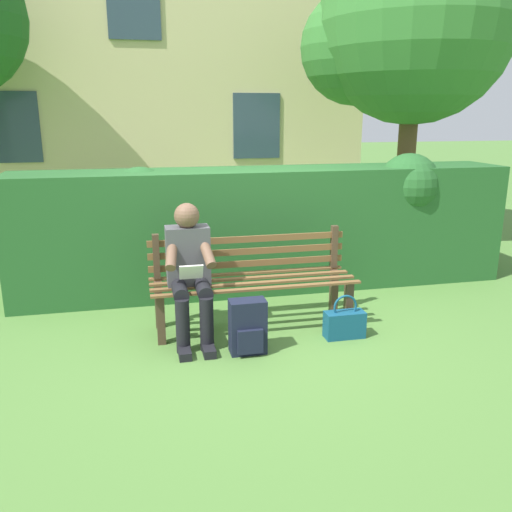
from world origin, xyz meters
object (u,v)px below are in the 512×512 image
(tree, at_px, (405,29))
(handbag, at_px, (344,323))
(park_bench, at_px, (252,278))
(person_seated, at_px, (190,269))
(backpack, at_px, (248,327))

(tree, xyz_separation_m, handbag, (2.20, 3.49, -2.99))
(tree, height_order, handbag, tree)
(tree, distance_m, handbag, 5.09)
(tree, bearing_deg, park_bench, 45.62)
(tree, bearing_deg, handbag, 57.81)
(park_bench, bearing_deg, tree, -134.38)
(handbag, bearing_deg, park_bench, -33.61)
(person_seated, height_order, handbag, person_seated)
(park_bench, distance_m, backpack, 0.67)
(backpack, bearing_deg, person_seated, -44.59)
(person_seated, bearing_deg, tree, -137.91)
(person_seated, bearing_deg, park_bench, -162.61)
(tree, height_order, backpack, tree)
(person_seated, relative_size, handbag, 2.99)
(park_bench, relative_size, handbag, 4.71)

